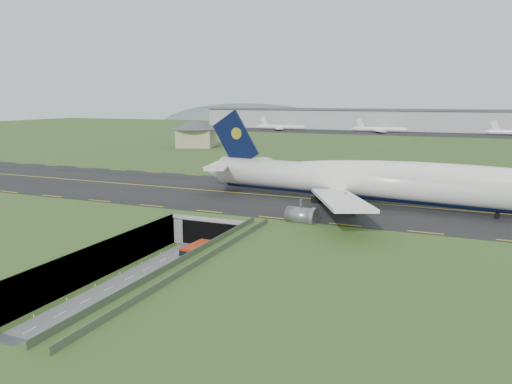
% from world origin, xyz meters
% --- Properties ---
extents(ground, '(900.00, 900.00, 0.00)m').
position_xyz_m(ground, '(0.00, 0.00, 0.00)').
color(ground, '#355522').
rests_on(ground, ground).
extents(airfield_deck, '(800.00, 800.00, 6.00)m').
position_xyz_m(airfield_deck, '(0.00, 0.00, 3.00)').
color(airfield_deck, gray).
rests_on(airfield_deck, ground).
extents(trench_road, '(12.00, 75.00, 0.20)m').
position_xyz_m(trench_road, '(0.00, -7.50, 0.10)').
color(trench_road, slate).
rests_on(trench_road, ground).
extents(taxiway, '(800.00, 44.00, 0.18)m').
position_xyz_m(taxiway, '(0.00, 33.00, 6.09)').
color(taxiway, black).
rests_on(taxiway, airfield_deck).
extents(tunnel_portal, '(17.00, 22.30, 6.00)m').
position_xyz_m(tunnel_portal, '(0.00, 16.71, 3.33)').
color(tunnel_portal, gray).
rests_on(tunnel_portal, ground).
extents(guideway, '(3.00, 53.00, 7.05)m').
position_xyz_m(guideway, '(11.00, -19.11, 5.32)').
color(guideway, '#A8A8A3').
rests_on(guideway, ground).
extents(jumbo_jet, '(98.75, 62.43, 20.79)m').
position_xyz_m(jumbo_jet, '(31.18, 30.49, 11.60)').
color(jumbo_jet, white).
rests_on(jumbo_jet, ground).
extents(shuttle_tram, '(3.25, 7.40, 2.95)m').
position_xyz_m(shuttle_tram, '(2.01, -0.30, 1.63)').
color(shuttle_tram, '#AB270B').
rests_on(shuttle_tram, ground).
extents(service_building, '(29.74, 29.74, 12.99)m').
position_xyz_m(service_building, '(-73.60, 132.67, 13.70)').
color(service_building, tan).
rests_on(service_building, ground).
extents(cargo_terminal, '(320.00, 67.00, 15.60)m').
position_xyz_m(cargo_terminal, '(-0.05, 299.41, 13.96)').
color(cargo_terminal, '#B2B2B2').
rests_on(cargo_terminal, ground).
extents(distant_hills, '(700.00, 91.00, 60.00)m').
position_xyz_m(distant_hills, '(64.38, 430.00, -4.00)').
color(distant_hills, '#50605B').
rests_on(distant_hills, ground).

